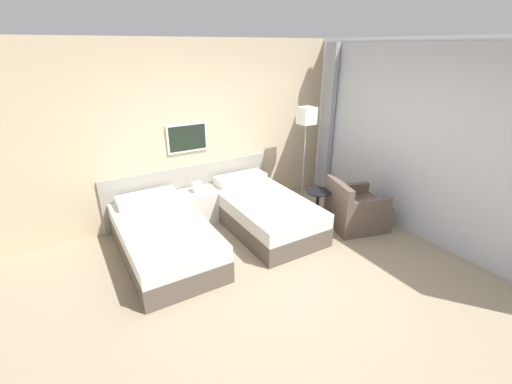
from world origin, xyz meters
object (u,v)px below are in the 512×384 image
Objects in this scene: bed_near_window at (263,211)px; side_table at (317,201)px; bed_near_door at (164,238)px; floor_lamp at (306,123)px; nightstand at (199,205)px; armchair at (355,211)px.

bed_near_window is 3.55× the size of side_table.
bed_near_window reaches higher than side_table.
bed_near_door is 3.55× the size of side_table.
nightstand is at bearing 172.43° from floor_lamp.
bed_near_window is at bearing 0.00° from bed_near_door.
bed_near_door is 1.15× the size of floor_lamp.
armchair is at bearing -30.94° from bed_near_window.
nightstand is at bearing 70.74° from armchair.
nightstand is 0.39× the size of floor_lamp.
bed_near_window is at bearing -158.36° from floor_lamp.
bed_near_door is 2.35m from side_table.
bed_near_door is 1.03m from nightstand.
floor_lamp is at bearing 21.64° from bed_near_window.
bed_near_door is at bearing 180.00° from bed_near_window.
bed_near_window is 2.05× the size of armchair.
nightstand is (0.77, 0.69, 0.01)m from bed_near_door.
nightstand is 1.86m from side_table.
floor_lamp reaches higher than armchair.
bed_near_door and bed_near_window have the same top height.
floor_lamp is 1.33m from side_table.
bed_near_window is (1.54, 0.00, 0.00)m from bed_near_door.
side_table is (2.33, -0.33, 0.12)m from bed_near_door.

